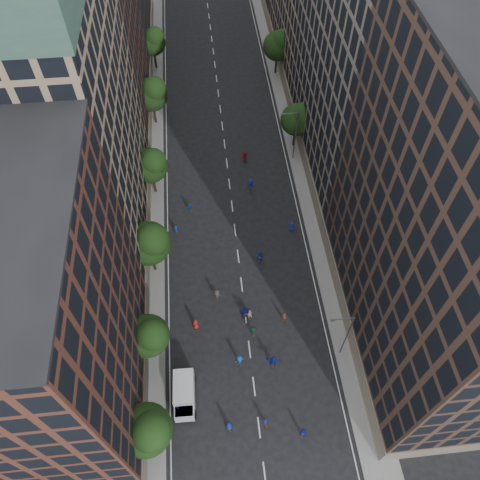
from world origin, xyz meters
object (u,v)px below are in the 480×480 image
at_px(skater_1, 265,422).
at_px(streetlamp_near, 346,334).
at_px(skater_2, 303,432).
at_px(skater_0, 229,426).
at_px(streetlamp_far, 294,133).
at_px(cargo_van, 184,394).

bearing_deg(skater_1, streetlamp_near, -164.97).
relative_size(streetlamp_near, skater_2, 6.06).
distance_m(streetlamp_near, skater_0, 15.99).
height_order(streetlamp_far, cargo_van, streetlamp_far).
bearing_deg(cargo_van, skater_0, -37.07).
height_order(streetlamp_far, skater_1, streetlamp_far).
xyz_separation_m(cargo_van, skater_0, (4.60, -3.68, -0.64)).
distance_m(streetlamp_near, cargo_van, 18.88).
bearing_deg(cargo_van, skater_2, -20.77).
bearing_deg(streetlamp_near, skater_0, -151.94).
bearing_deg(streetlamp_far, skater_2, -98.03).
relative_size(skater_0, skater_1, 1.04).
distance_m(streetlamp_near, skater_2, 11.32).
xyz_separation_m(skater_0, skater_2, (7.70, -1.38, -0.03)).
bearing_deg(skater_0, cargo_van, -50.24).
distance_m(skater_0, skater_1, 3.89).
distance_m(streetlamp_far, cargo_van, 40.99).
relative_size(streetlamp_far, skater_1, 6.04).
xyz_separation_m(streetlamp_far, skater_1, (-9.68, -40.16, -4.42)).
bearing_deg(skater_2, skater_1, 2.29).
height_order(streetlamp_near, skater_2, streetlamp_near).
distance_m(skater_1, skater_2, 4.07).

